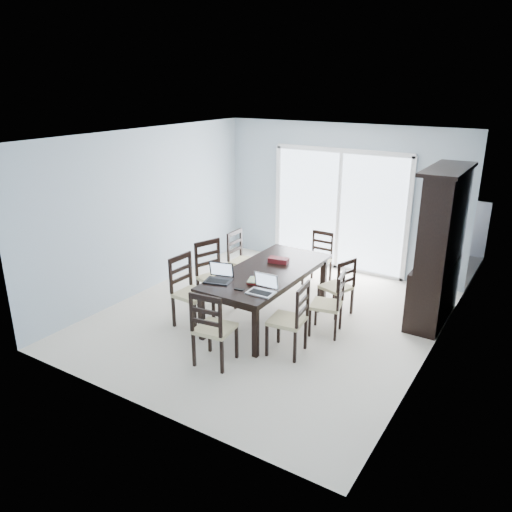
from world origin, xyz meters
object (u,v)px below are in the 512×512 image
at_px(chair_left_mid, 212,268).
at_px(laptop_dark, 218,278).
at_px(chair_left_far, 240,253).
at_px(chair_right_mid, 333,297).
at_px(cell_phone, 239,289).
at_px(game_box, 279,260).
at_px(chair_left_near, 187,283).
at_px(hot_tub, 346,227).
at_px(laptop_silver, 261,289).
at_px(chair_end_near, 211,322).
at_px(china_hutch, 439,249).
at_px(chair_right_far, 341,281).
at_px(chair_right_near, 294,312).
at_px(dining_table, 268,275).
at_px(chair_end_far, 320,252).

distance_m(chair_left_mid, laptop_dark, 0.89).
distance_m(chair_left_mid, chair_left_far, 0.89).
bearing_deg(laptop_dark, chair_right_mid, 15.43).
xyz_separation_m(chair_left_mid, cell_phone, (0.98, -0.72, 0.13)).
height_order(chair_left_mid, game_box, chair_left_mid).
height_order(chair_left_near, cell_phone, chair_left_near).
bearing_deg(chair_left_near, chair_left_far, -171.91).
height_order(chair_left_near, hot_tub, chair_left_near).
bearing_deg(laptop_silver, chair_left_mid, 150.38).
xyz_separation_m(chair_end_near, game_box, (-0.11, 1.81, 0.19)).
xyz_separation_m(china_hutch, chair_left_near, (-2.90, -1.98, -0.46)).
height_order(chair_left_far, laptop_dark, chair_left_far).
bearing_deg(chair_right_far, chair_left_mid, 130.72).
relative_size(chair_left_mid, chair_right_far, 1.16).
relative_size(chair_right_near, chair_end_near, 0.98).
distance_m(laptop_silver, game_box, 1.15).
xyz_separation_m(dining_table, chair_end_near, (0.09, -1.46, -0.08)).
bearing_deg(dining_table, chair_right_mid, 3.17).
height_order(chair_end_far, laptop_silver, chair_end_far).
distance_m(chair_end_far, game_box, 1.33).
distance_m(chair_end_far, cell_phone, 2.46).
height_order(china_hutch, hot_tub, china_hutch).
bearing_deg(chair_left_far, hot_tub, 165.27).
distance_m(chair_right_far, chair_end_far, 1.29).
bearing_deg(chair_right_far, dining_table, 146.15).
relative_size(chair_left_mid, chair_left_far, 1.08).
relative_size(chair_right_mid, laptop_silver, 2.96).
relative_size(chair_left_near, chair_right_near, 1.05).
height_order(chair_left_mid, laptop_dark, chair_left_mid).
bearing_deg(chair_right_far, cell_phone, 169.63).
relative_size(dining_table, cell_phone, 17.83).
distance_m(chair_left_near, chair_end_far, 2.55).
distance_m(china_hutch, hot_tub, 3.32).
bearing_deg(china_hutch, chair_left_near, -145.70).
bearing_deg(chair_end_near, dining_table, 86.06).
bearing_deg(china_hutch, chair_right_mid, -131.07).
distance_m(chair_right_mid, chair_end_far, 1.86).
bearing_deg(chair_end_far, laptop_silver, 98.52).
relative_size(chair_right_mid, chair_end_near, 0.91).
height_order(china_hutch, chair_left_mid, china_hutch).
bearing_deg(dining_table, chair_left_near, -140.27).
xyz_separation_m(chair_right_far, game_box, (-0.87, -0.30, 0.25)).
bearing_deg(laptop_dark, chair_left_far, 98.71).
bearing_deg(chair_end_far, chair_left_near, 70.34).
relative_size(laptop_dark, game_box, 1.35).
xyz_separation_m(chair_end_far, cell_phone, (0.01, -2.45, 0.22)).
height_order(chair_right_near, game_box, chair_right_near).
bearing_deg(game_box, chair_left_mid, -154.94).
bearing_deg(chair_end_near, chair_left_far, 108.55).
relative_size(chair_end_near, game_box, 3.87).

